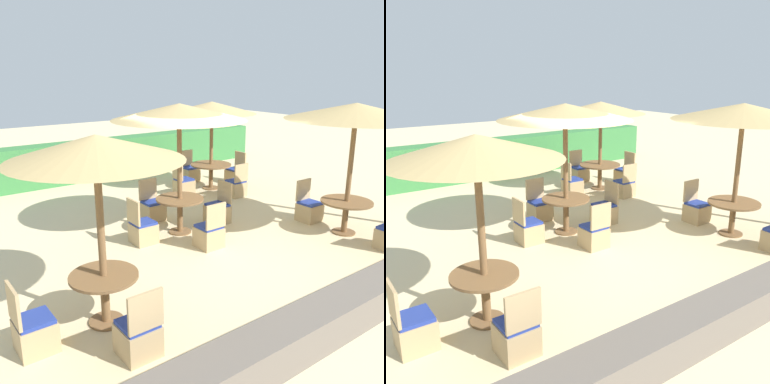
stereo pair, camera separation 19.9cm
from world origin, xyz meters
TOP-DOWN VIEW (x-y plane):
  - ground_plane at (0.00, 0.00)m, footprint 40.00×40.00m
  - hedge_row at (0.00, 6.20)m, footprint 13.00×0.70m
  - stone_border at (0.00, -3.36)m, footprint 10.00×0.56m
  - parasol_front_left at (-2.93, -1.36)m, footprint 2.23×2.23m
  - round_table_front_left at (-2.93, -1.36)m, footprint 0.93×0.93m
  - patio_chair_front_left_south at (-2.92, -2.25)m, footprint 0.46×0.46m
  - patio_chair_front_left_west at (-3.90, -1.40)m, footprint 0.46×0.46m
  - parasol_front_right at (2.59, -1.32)m, footprint 2.79×2.79m
  - round_table_front_right at (2.59, -1.32)m, footprint 1.05×1.05m
  - patio_chair_front_right_north at (2.59, -0.38)m, footprint 0.46×0.46m
  - parasol_back_right at (2.52, 3.07)m, footprint 2.48×2.48m
  - round_table_back_right at (2.52, 3.07)m, footprint 1.16×1.16m
  - patio_chair_back_right_north at (2.54, 4.13)m, footprint 0.46×0.46m
  - patio_chair_back_right_south at (2.56, 2.05)m, footprint 0.46×0.46m
  - patio_chair_back_right_west at (1.53, 3.05)m, footprint 0.46×0.46m
  - patio_chair_back_right_east at (3.52, 3.13)m, footprint 0.46×0.46m
  - parasol_center at (-0.18, 0.78)m, footprint 2.71×2.71m
  - round_table_center at (-0.18, 0.78)m, footprint 1.00×1.00m
  - patio_chair_center_east at (0.84, 0.75)m, footprint 0.46×0.46m
  - patio_chair_center_south at (-0.18, -0.20)m, footprint 0.46×0.46m
  - patio_chair_center_west at (-1.11, 0.75)m, footprint 0.46×0.46m
  - patio_chair_center_north at (-0.24, 1.79)m, footprint 0.46×0.46m

SIDE VIEW (x-z plane):
  - ground_plane at x=0.00m, z-range 0.00..0.00m
  - stone_border at x=0.00m, z-range 0.00..0.48m
  - patio_chair_front_left_south at x=-2.92m, z-range -0.20..0.73m
  - patio_chair_front_left_west at x=-3.90m, z-range -0.20..0.73m
  - patio_chair_front_right_north at x=2.59m, z-range -0.20..0.73m
  - patio_chair_back_right_north at x=2.54m, z-range -0.20..0.73m
  - patio_chair_back_right_south at x=2.56m, z-range -0.20..0.73m
  - patio_chair_back_right_west at x=1.53m, z-range -0.20..0.73m
  - patio_chair_back_right_east at x=3.52m, z-range -0.20..0.73m
  - patio_chair_center_east at x=0.84m, z-range -0.20..0.73m
  - patio_chair_center_south at x=-0.18m, z-range -0.20..0.73m
  - patio_chair_center_west at x=-1.11m, z-range -0.20..0.73m
  - patio_chair_center_north at x=-0.24m, z-range -0.20..0.73m
  - round_table_front_left at x=-2.93m, z-range 0.18..0.90m
  - round_table_front_right at x=2.59m, z-range 0.20..0.91m
  - round_table_center at x=-0.18m, z-range 0.20..0.96m
  - round_table_back_right at x=2.52m, z-range 0.22..0.95m
  - hedge_row at x=0.00m, z-range 0.00..1.21m
  - parasol_back_right at x=2.52m, z-range 1.07..3.54m
  - parasol_front_left at x=-2.93m, z-range 1.12..3.71m
  - parasol_center at x=-0.18m, z-range 1.18..3.88m
  - parasol_front_right at x=2.59m, z-range 1.18..3.90m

